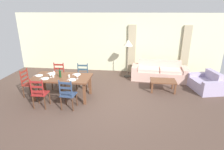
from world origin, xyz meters
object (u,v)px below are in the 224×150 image
Objects in this scene: dining_chair_near_right at (68,94)px; coffee_cup_primary at (69,76)px; wine_glass_far_left at (54,72)px; coffee_cup_secondary at (53,76)px; wine_glass_near_right at (77,76)px; dining_table at (62,79)px; coffee_table at (163,82)px; dining_chair_far_right at (82,77)px; dining_chair_far_left at (58,76)px; couch at (159,73)px; armchair_upholstered at (206,84)px; wine_glass_near_left at (50,74)px; standing_lamp at (128,45)px; dining_chair_near_left at (40,93)px; wine_bottle at (60,74)px; dining_chair_head_west at (29,83)px.

coffee_cup_primary is at bearing 104.34° from dining_chair_near_right.
coffee_cup_secondary is at bearing -74.59° from wine_glass_far_left.
coffee_cup_primary is at bearing 163.15° from wine_glass_near_right.
dining_table is 2.11× the size of coffee_table.
dining_chair_far_right is at bearing 38.97° from wine_glass_far_left.
dining_chair_far_left is 1.13m from coffee_cup_primary.
couch reaches higher than armchair_upholstered.
dining_chair_far_right reaches higher than coffee_cup_secondary.
coffee_cup_secondary is (0.07, 0.04, -0.07)m from wine_glass_near_left.
standing_lamp is at bearing 61.80° from dining_chair_near_right.
wine_glass_far_left is at bearing 162.70° from wine_glass_near_right.
couch reaches higher than dining_table.
dining_table is at bearing 121.41° from dining_chair_near_right.
dining_chair_near_left reaches higher than coffee_cup_secondary.
coffee_cup_primary is at bearing -48.47° from dining_chair_far_left.
wine_glass_near_right is 1.79× the size of coffee_cup_primary.
armchair_upholstered is at bearing 9.34° from coffee_table.
wine_glass_far_left is at bearing -137.62° from standing_lamp.
wine_glass_near_left reaches higher than coffee_table.
coffee_table is at bearing -45.98° from standing_lamp.
dining_chair_far_right is at bearing 0.49° from dining_chair_far_left.
wine_bottle is at bearing -62.47° from dining_chair_far_left.
dining_table is 3.57m from coffee_table.
dining_chair_near_right is at bearing -102.91° from wine_glass_near_right.
wine_glass_near_left is 0.10m from coffee_cup_secondary.
coffee_cup_primary is at bearing -7.94° from dining_table.
dining_chair_head_west is at bearing 173.55° from wine_glass_near_left.
standing_lamp is at bearing 45.64° from wine_glass_near_left.
dining_chair_head_west is 0.99m from coffee_cup_secondary.
standing_lamp reaches higher than wine_glass_near_right.
wine_bottle reaches higher than couch.
coffee_table is (3.43, 0.93, -0.31)m from dining_table.
dining_chair_far_right is at bearing 59.08° from dining_table.
coffee_cup_primary is 3.34m from coffee_table.
dining_table is 1.98× the size of dining_chair_head_west.
coffee_table is (2.96, 0.15, -0.12)m from dining_chair_far_right.
standing_lamp is at bearing 52.60° from coffee_cup_primary.
dining_chair_near_left is 4.82m from couch.
couch is at bearing 24.73° from dining_chair_far_right.
dining_table is 3.21m from standing_lamp.
coffee_cup_secondary is 0.10× the size of coffee_table.
wine_glass_far_left is (0.01, 0.27, 0.00)m from wine_glass_near_left.
dining_table is 0.92m from dining_chair_far_left.
coffee_table is 0.69× the size of armchair_upholstered.
wine_glass_near_right reaches higher than dining_table.
wine_glass_far_left is 0.07× the size of couch.
dining_chair_far_left is 0.99m from wine_glass_near_left.
coffee_cup_secondary is at bearing -129.72° from dining_chair_far_right.
coffee_cup_secondary is (-0.72, -0.87, 0.32)m from dining_chair_far_right.
wine_glass_far_left is (0.10, 0.89, 0.38)m from dining_chair_near_left.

